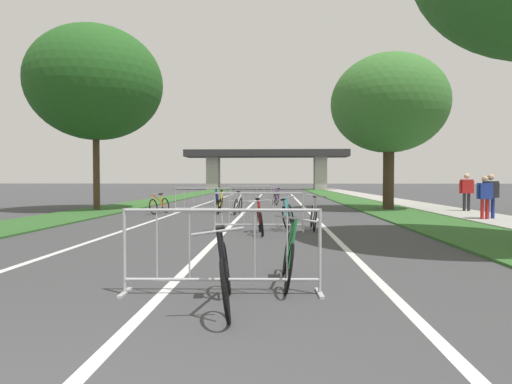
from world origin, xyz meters
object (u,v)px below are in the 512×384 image
object	(u,v)px
tree_left_oak_mid	(95,84)
crowd_barrier_third	(203,200)
bicycle_orange_2	(159,205)
crowd_barrier_nearest	(222,252)
bicycle_white_8	(314,216)
bicycle_teal_1	(288,216)
bicycle_black_4	(225,274)
pedestrian_strolling	(467,189)
crowd_barrier_second	(259,212)
bicycle_silver_6	(238,205)
bicycle_purple_5	(276,198)
crowd_barrier_fourth	(250,195)
bicycle_yellow_9	(220,204)
pedestrian_pushing_bike	(490,192)
tree_right_oak_near	(389,104)
bicycle_blue_3	(217,198)
pedestrian_with_backpack	(485,194)
bicycle_red_7	(260,221)
bicycle_green_0	(288,256)

from	to	relation	value
tree_left_oak_mid	crowd_barrier_third	size ratio (longest dim) A/B	3.37
bicycle_orange_2	crowd_barrier_nearest	bearing A→B (deg)	121.31
bicycle_white_8	bicycle_teal_1	bearing A→B (deg)	-8.34
bicycle_black_4	pedestrian_strolling	distance (m)	16.34
crowd_barrier_second	bicycle_silver_6	distance (m)	5.96
crowd_barrier_second	bicycle_silver_6	bearing A→B (deg)	100.41
bicycle_purple_5	bicycle_silver_6	bearing A→B (deg)	-113.87
crowd_barrier_fourth	bicycle_silver_6	bearing A→B (deg)	-90.49
bicycle_teal_1	bicycle_yellow_9	world-z (taller)	bicycle_yellow_9
bicycle_black_4	pedestrian_strolling	size ratio (longest dim) A/B	1.04
crowd_barrier_fourth	pedestrian_strolling	distance (m)	11.24
pedestrian_pushing_bike	bicycle_yellow_9	bearing A→B (deg)	-12.36
tree_left_oak_mid	crowd_barrier_fourth	xyz separation A→B (m)	(6.68, 5.30, -5.22)
pedestrian_strolling	bicycle_yellow_9	bearing A→B (deg)	6.88
bicycle_teal_1	tree_left_oak_mid	bearing A→B (deg)	150.98
tree_left_oak_mid	bicycle_white_8	xyz separation A→B (m)	(9.22, -7.13, -5.36)
crowd_barrier_third	bicycle_teal_1	world-z (taller)	crowd_barrier_third
bicycle_purple_5	tree_right_oak_near	bearing A→B (deg)	-47.50
bicycle_blue_3	pedestrian_with_backpack	xyz separation A→B (m)	(10.31, -9.21, 0.56)
bicycle_red_7	pedestrian_pushing_bike	distance (m)	8.66
bicycle_white_8	pedestrian_pushing_bike	distance (m)	6.90
pedestrian_strolling	pedestrian_pushing_bike	distance (m)	3.66
bicycle_blue_3	pedestrian_with_backpack	world-z (taller)	pedestrian_with_backpack
bicycle_orange_2	pedestrian_strolling	world-z (taller)	pedestrian_strolling
bicycle_white_8	pedestrian_strolling	xyz separation A→B (m)	(6.99, 6.48, 0.63)
crowd_barrier_nearest	bicycle_purple_5	xyz separation A→B (m)	(0.64, 18.80, -0.15)
tree_left_oak_mid	bicycle_purple_5	xyz separation A→B (m)	(8.15, 4.79, -5.37)
bicycle_green_0	pedestrian_strolling	distance (m)	15.04
crowd_barrier_third	bicycle_purple_5	distance (m)	6.69
bicycle_black_4	pedestrian_strolling	world-z (taller)	pedestrian_strolling
pedestrian_pushing_bike	bicycle_green_0	bearing A→B (deg)	55.63
bicycle_red_7	pedestrian_with_backpack	bearing A→B (deg)	-159.14
bicycle_green_0	bicycle_white_8	distance (m)	6.39
bicycle_purple_5	crowd_barrier_fourth	bearing A→B (deg)	150.38
bicycle_orange_2	bicycle_blue_3	distance (m)	6.66
crowd_barrier_nearest	crowd_barrier_second	xyz separation A→B (m)	(0.18, 6.44, 0.00)
tree_left_oak_mid	crowd_barrier_second	bearing A→B (deg)	-44.55
crowd_barrier_fourth	bicycle_silver_6	distance (m)	7.01
crowd_barrier_second	bicycle_white_8	world-z (taller)	crowd_barrier_second
crowd_barrier_second	crowd_barrier_third	size ratio (longest dim) A/B	1.00
bicycle_blue_3	pedestrian_pushing_bike	bearing A→B (deg)	135.60
tree_right_oak_near	bicycle_orange_2	bearing A→B (deg)	-165.32
crowd_barrier_fourth	pedestrian_strolling	world-z (taller)	pedestrian_strolling
crowd_barrier_fourth	bicycle_yellow_9	bearing A→B (deg)	-96.73
crowd_barrier_third	bicycle_orange_2	distance (m)	1.80
bicycle_yellow_9	bicycle_teal_1	bearing A→B (deg)	-67.16
crowd_barrier_third	pedestrian_strolling	size ratio (longest dim) A/B	1.48
bicycle_black_4	pedestrian_with_backpack	distance (m)	12.62
tree_right_oak_near	crowd_barrier_nearest	bearing A→B (deg)	-111.33
bicycle_red_7	bicycle_yellow_9	distance (m)	6.87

